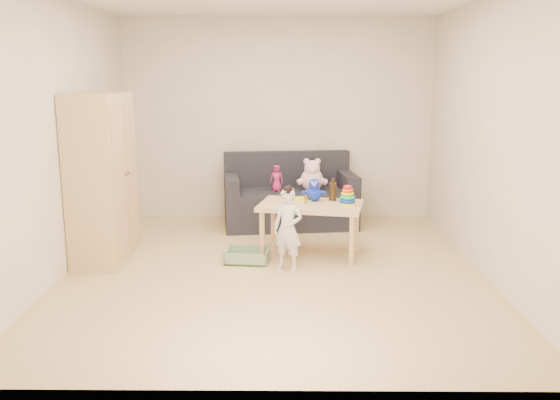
{
  "coord_description": "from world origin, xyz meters",
  "views": [
    {
      "loc": [
        0.1,
        -5.51,
        1.88
      ],
      "look_at": [
        0.05,
        0.25,
        0.65
      ],
      "focal_mm": 38.0,
      "sensor_mm": 36.0,
      "label": 1
    }
  ],
  "objects_px": {
    "wardrobe": "(102,178)",
    "sofa": "(290,208)",
    "toddler": "(288,230)",
    "play_table": "(310,229)"
  },
  "relations": [
    {
      "from": "sofa",
      "to": "wardrobe",
      "type": "bearing_deg",
      "value": -151.44
    },
    {
      "from": "wardrobe",
      "to": "sofa",
      "type": "relative_size",
      "value": 1.04
    },
    {
      "from": "wardrobe",
      "to": "sofa",
      "type": "distance_m",
      "value": 2.44
    },
    {
      "from": "wardrobe",
      "to": "toddler",
      "type": "xyz_separation_m",
      "value": [
        1.88,
        -0.34,
        -0.45
      ]
    },
    {
      "from": "sofa",
      "to": "toddler",
      "type": "relative_size",
      "value": 2.04
    },
    {
      "from": "play_table",
      "to": "toddler",
      "type": "bearing_deg",
      "value": -116.26
    },
    {
      "from": "play_table",
      "to": "toddler",
      "type": "distance_m",
      "value": 0.56
    },
    {
      "from": "wardrobe",
      "to": "play_table",
      "type": "distance_m",
      "value": 2.2
    },
    {
      "from": "play_table",
      "to": "wardrobe",
      "type": "bearing_deg",
      "value": -175.94
    },
    {
      "from": "play_table",
      "to": "sofa",
      "type": "bearing_deg",
      "value": 99.56
    }
  ]
}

